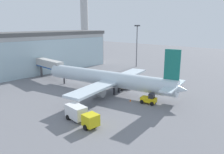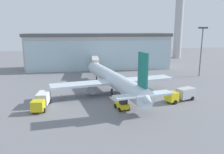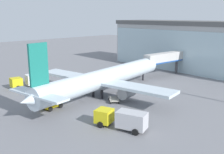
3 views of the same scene
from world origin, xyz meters
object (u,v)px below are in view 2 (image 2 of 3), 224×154
Objects in this scene: pushback_tug at (122,105)px; safety_cone_wingtip at (62,96)px; control_tower at (179,11)px; baggage_cart at (132,92)px; catering_truck at (42,100)px; jet_bridge at (95,61)px; safety_cone_nose at (111,102)px; apron_light_mast at (201,47)px; airplane at (113,79)px; fuel_truck at (181,94)px.

safety_cone_wingtip is at bearing 38.88° from pushback_tug.
control_tower reaches higher than baggage_cart.
control_tower is at bearing 143.84° from catering_truck.
safety_cone_nose is at bearing -175.44° from jet_bridge.
catering_truck is (-47.91, -21.22, -8.21)m from apron_light_mast.
airplane is at bearing -128.44° from control_tower.
apron_light_mast is at bearing -100.12° from jet_bridge.
airplane is (-31.93, -13.72, -6.32)m from apron_light_mast.
fuel_truck is (29.32, -1.38, 0.00)m from catering_truck.
catering_truck reaches higher than safety_cone_wingtip.
apron_light_mast is at bearing 32.44° from safety_cone_nose.
fuel_truck is 13.85× the size of safety_cone_nose.
fuel_truck is at bearing -2.66° from baggage_cart.
safety_cone_nose is (-15.37, 1.02, -1.19)m from fuel_truck.
catering_truck reaches higher than baggage_cart.
catering_truck is at bearing 106.30° from airplane.
pushback_tug is (-47.58, -70.91, -23.61)m from control_tower.
airplane is at bearing 75.52° from safety_cone_nose.
apron_light_mast is 2.13× the size of catering_truck.
safety_cone_wingtip is at bearing -145.85° from baggage_cart.
airplane is at bearing -156.74° from apron_light_mast.
apron_light_mast is 4.99× the size of baggage_cart.
safety_cone_wingtip is (-25.66, 7.77, -1.19)m from fuel_truck.
fuel_truck is (13.33, -8.88, -1.89)m from airplane.
pushback_tug reaches higher than safety_cone_nose.
fuel_truck is at bearing 94.49° from catering_truck.
control_tower is 88.59m from pushback_tug.
apron_light_mast is at bearing 65.06° from baggage_cart.
safety_cone_nose is (-0.27, -30.74, -4.27)m from jet_bridge.
baggage_cart is at bearing -1.83° from safety_cone_wingtip.
fuel_truck is at bearing -149.51° from jet_bridge.
jet_bridge is 0.35× the size of airplane.
jet_bridge is 24.63× the size of safety_cone_nose.
fuel_truck is 11.62m from baggage_cart.
safety_cone_wingtip is (-59.40, -60.43, -24.31)m from control_tower.
control_tower is at bearing -48.19° from jet_bridge.
fuel_truck is 15.44m from safety_cone_nose.
safety_cone_nose is (13.95, -0.36, -1.19)m from catering_truck.
safety_cone_wingtip is (-10.30, 6.75, 0.00)m from safety_cone_nose.
fuel_truck reaches higher than safety_cone_nose.
catering_truck is at bearing 159.98° from jet_bridge.
safety_cone_nose is (-33.96, -21.59, -9.40)m from apron_light_mast.
jet_bridge is 1.78× the size of fuel_truck.
catering_truck is at bearing -127.91° from baggage_cart.
safety_cone_wingtip is at bearing -134.51° from control_tower.
jet_bridge is 24.63× the size of safety_cone_wingtip.
safety_cone_nose is 1.00× the size of safety_cone_wingtip.
safety_cone_nose is (-2.03, -7.86, -3.08)m from airplane.
baggage_cart is at bearing -119.82° from airplane.
pushback_tug is 6.28× the size of safety_cone_nose.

